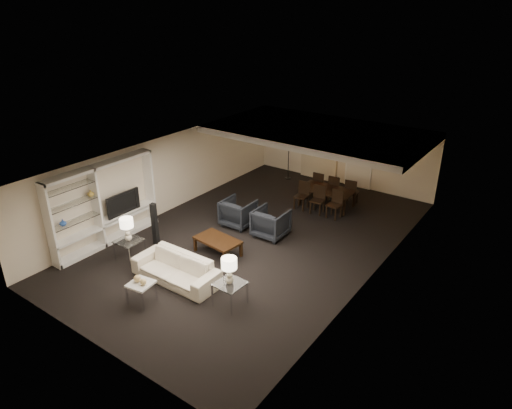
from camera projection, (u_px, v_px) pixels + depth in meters
The scene contains 35 objects.
floor at pixel (256, 239), 13.28m from camera, with size 11.00×11.00×0.00m, color black.
ceiling at pixel (256, 157), 12.24m from camera, with size 7.00×11.00×0.02m, color silver.
wall_back at pixel (342, 151), 16.83m from camera, with size 7.00×0.02×2.50m, color beige.
wall_front at pixel (88, 294), 8.68m from camera, with size 7.00×0.02×2.50m, color beige.
wall_left at pixel (167, 174), 14.61m from camera, with size 0.02×11.00×2.50m, color beige.
wall_right at pixel (375, 234), 10.91m from camera, with size 0.02×11.00×2.50m, color beige.
ceiling_soffit at pixel (318, 132), 14.88m from camera, with size 7.00×4.00×0.20m, color silver.
curtains at pixel (320, 148), 17.27m from camera, with size 1.50×0.12×2.40m, color beige.
door at pixel (359, 160), 16.52m from camera, with size 0.90×0.05×2.10m, color silver.
painting at pixel (399, 154), 15.57m from camera, with size 0.95×0.04×0.65m, color #142D38.
media_unit at pixel (104, 205), 12.62m from camera, with size 0.38×3.40×2.35m, color white, non-canonical shape.
pendant_light at pixel (326, 148), 14.92m from camera, with size 0.52×0.52×0.24m, color #D8591E.
sofa at pixel (176, 269), 11.20m from camera, with size 2.27×0.89×0.66m, color #EDE2C3.
coffee_table at pixel (218, 246), 12.43m from camera, with size 1.25×0.73×0.45m, color black, non-canonical shape.
armchair_left at pixel (238, 213), 13.92m from camera, with size 0.90×0.93×0.84m, color black.
armchair_right at pixel (271, 223), 13.29m from camera, with size 0.90×0.93×0.84m, color black.
side_table_left at pixel (130, 250), 12.11m from camera, with size 0.62×0.62×0.58m, color white, non-canonical shape.
side_table_right at pixel (230, 294), 10.31m from camera, with size 0.62×0.62×0.58m, color silver, non-canonical shape.
table_lamp_left at pixel (127, 229), 11.86m from camera, with size 0.35×0.35×0.64m, color beige, non-canonical shape.
table_lamp_right at pixel (229, 271), 10.06m from camera, with size 0.35×0.35×0.64m, color beige, non-canonical shape.
marble_table at pixel (142, 293), 10.41m from camera, with size 0.52×0.52×0.52m, color silver, non-canonical shape.
gold_gourd_a at pixel (137, 279), 10.32m from camera, with size 0.17×0.17×0.17m, color tan.
gold_gourd_b at pixel (143, 282), 10.22m from camera, with size 0.15×0.15×0.15m, color #DABB73.
television at pixel (121, 202), 13.04m from camera, with size 0.15×1.11×0.64m, color black.
vase_blue at pixel (63, 223), 11.67m from camera, with size 0.18×0.18×0.19m, color #2750AB.
vase_amber at pixel (91, 193), 12.15m from camera, with size 0.17×0.17×0.18m, color #B6963C.
floor_speaker at pixel (155, 224), 12.75m from camera, with size 0.14×0.14×1.26m, color black.
dining_table at pixel (327, 198), 15.24m from camera, with size 1.75×0.98×0.62m, color black.
chair_nl at pixel (301, 196), 15.01m from camera, with size 0.42×0.42×0.91m, color black, non-canonical shape.
chair_nm at pixel (317, 200), 14.70m from camera, with size 0.42×0.42×0.91m, color black, non-canonical shape.
chair_nr at pixel (334, 205), 14.38m from camera, with size 0.42×0.42×0.91m, color black, non-canonical shape.
chair_fl at pixel (320, 184), 15.98m from camera, with size 0.42×0.42×0.91m, color black, non-canonical shape.
chair_fm at pixel (336, 188), 15.66m from camera, with size 0.42×0.42×0.91m, color black, non-canonical shape.
chair_fr at pixel (352, 192), 15.34m from camera, with size 0.42×0.42×0.91m, color black, non-canonical shape.
floor_lamp at pixel (288, 158), 17.39m from camera, with size 0.24×0.24×1.68m, color black, non-canonical shape.
Camera 1 is at (6.79, -9.50, 6.39)m, focal length 32.00 mm.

